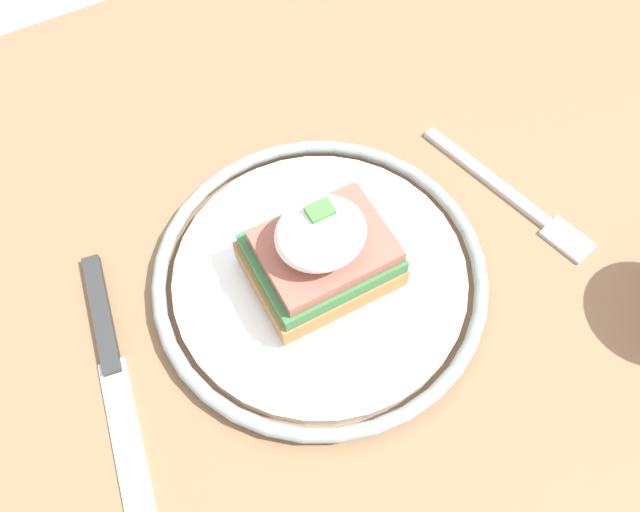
# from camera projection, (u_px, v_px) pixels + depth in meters

# --- Properties ---
(ground_plane) EXTENTS (6.00, 6.00, 0.00)m
(ground_plane) POSITION_uv_depth(u_px,v_px,m) (333.00, 453.00, 1.12)
(ground_plane) COLOR #9E9993
(dining_table) EXTENTS (0.98, 0.68, 0.75)m
(dining_table) POSITION_uv_depth(u_px,v_px,m) (346.00, 313.00, 0.58)
(dining_table) COLOR #846042
(dining_table) RESTS_ON ground_plane
(plate) EXTENTS (0.24, 0.24, 0.02)m
(plate) POSITION_uv_depth(u_px,v_px,m) (320.00, 275.00, 0.44)
(plate) COLOR white
(plate) RESTS_ON dining_table
(sandwich) EXTENTS (0.09, 0.08, 0.08)m
(sandwich) POSITION_uv_depth(u_px,v_px,m) (321.00, 251.00, 0.41)
(sandwich) COLOR #9E703D
(sandwich) RESTS_ON plate
(fork) EXTENTS (0.05, 0.16, 0.00)m
(fork) POSITION_uv_depth(u_px,v_px,m) (512.00, 197.00, 0.48)
(fork) COLOR silver
(fork) RESTS_ON dining_table
(knife) EXTENTS (0.04, 0.19, 0.01)m
(knife) POSITION_uv_depth(u_px,v_px,m) (110.00, 357.00, 0.42)
(knife) COLOR #2D2D2D
(knife) RESTS_ON dining_table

